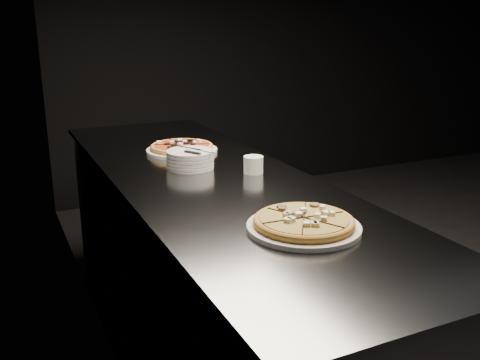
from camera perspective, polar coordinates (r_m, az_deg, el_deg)
name	(u,v)px	position (r m, az deg, el deg)	size (l,w,h in m)	color
wall_left	(108,55)	(1.95, -13.94, 12.83)	(0.02, 5.00, 2.80)	black
wall_back	(318,33)	(5.27, 8.31, 15.21)	(5.00, 0.02, 2.80)	black
counter	(211,279)	(2.31, -3.13, -10.52)	(0.74, 2.44, 0.92)	slate
pizza_mushroom	(304,223)	(1.59, 6.82, -4.61)	(0.34, 0.34, 0.04)	silver
pizza_tomato	(182,148)	(2.53, -6.22, 3.42)	(0.38, 0.38, 0.04)	silver
plate_stack	(190,159)	(2.25, -5.35, 2.24)	(0.20, 0.20, 0.07)	silver
cutlery	(193,150)	(2.23, -5.06, 3.16)	(0.09, 0.21, 0.01)	silver
ramekin	(253,164)	(2.16, 1.44, 1.70)	(0.08, 0.08, 0.07)	silver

